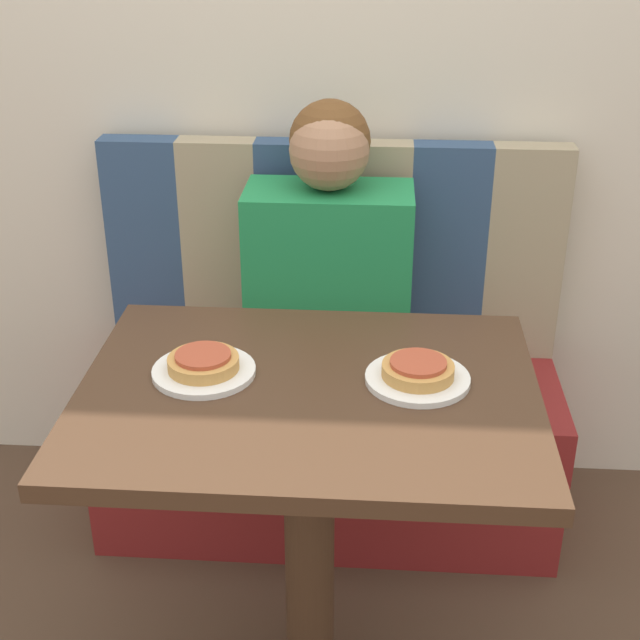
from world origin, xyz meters
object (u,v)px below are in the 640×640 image
(pizza_right, at_px, (418,369))
(person, at_px, (329,257))
(plate_right, at_px, (417,379))
(plate_left, at_px, (204,371))
(pizza_left, at_px, (203,362))

(pizza_right, bearing_deg, person, 109.11)
(person, xyz_separation_m, pizza_right, (0.20, -0.57, 0.02))
(person, distance_m, plate_right, 0.61)
(plate_left, relative_size, plate_right, 1.00)
(person, bearing_deg, plate_left, -109.11)
(plate_right, height_order, pizza_right, pizza_right)
(plate_left, xyz_separation_m, pizza_left, (0.00, -0.00, 0.02))
(pizza_left, bearing_deg, plate_left, 165.96)
(person, distance_m, pizza_left, 0.61)
(plate_left, distance_m, pizza_left, 0.02)
(pizza_left, height_order, pizza_right, same)
(plate_right, height_order, pizza_left, pizza_left)
(pizza_left, bearing_deg, person, 70.89)
(plate_left, distance_m, plate_right, 0.40)
(person, bearing_deg, plate_right, -70.89)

